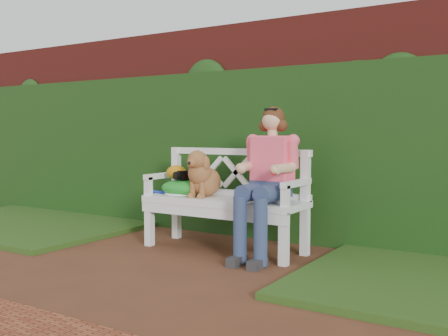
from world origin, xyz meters
The scene contains 11 objects.
ground centered at (0.00, 0.00, 0.00)m, with size 60.00×60.00×0.00m, color #4C291B.
brick_wall centered at (0.00, 1.90, 1.10)m, with size 10.00×0.30×2.20m, color maroon.
ivy_hedge centered at (0.00, 1.68, 0.85)m, with size 10.00×0.18×1.70m, color #1D4110.
grass_left centered at (-2.40, 0.90, 0.03)m, with size 2.60×2.00×0.05m, color #2B4F1C.
garden_bench centered at (0.18, 0.99, 0.24)m, with size 1.58×0.60×0.48m, color white, non-canonical shape.
seated_woman centered at (0.65, 0.97, 0.61)m, with size 0.51×0.68×1.21m, color #D84C6E, non-canonical shape.
dog centered at (-0.02, 0.96, 0.70)m, with size 0.29×0.39×0.44m, color #B76743, non-canonical shape.
tennis_racket centered at (-0.31, 0.94, 0.49)m, with size 0.57×0.24×0.03m, color white, non-canonical shape.
green_bag centered at (-0.26, 0.95, 0.55)m, with size 0.43×0.33×0.15m, color #27681C, non-canonical shape.
camera_item centered at (-0.27, 0.95, 0.67)m, with size 0.13×0.10×0.09m, color black.
baseball_glove centered at (-0.35, 0.97, 0.69)m, with size 0.21×0.15×0.13m, color #C47A0E.
Camera 1 is at (2.68, -2.99, 1.08)m, focal length 42.00 mm.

